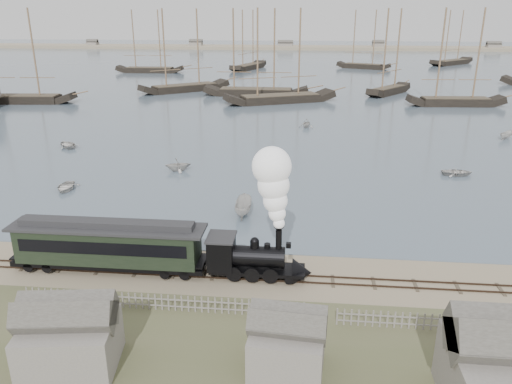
# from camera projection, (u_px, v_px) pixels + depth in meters

# --- Properties ---
(ground) EXTENTS (600.00, 600.00, 0.00)m
(ground) POSITION_uv_depth(u_px,v_px,m) (268.00, 265.00, 39.39)
(ground) COLOR gray
(ground) RESTS_ON ground
(harbor_water) EXTENTS (600.00, 336.00, 0.06)m
(harbor_water) POSITION_uv_depth(u_px,v_px,m) (301.00, 63.00, 198.53)
(harbor_water) COLOR #445662
(harbor_water) RESTS_ON ground
(rail_track) EXTENTS (120.00, 1.80, 0.16)m
(rail_track) POSITION_uv_depth(u_px,v_px,m) (266.00, 277.00, 37.50)
(rail_track) COLOR #37281E
(rail_track) RESTS_ON ground
(picket_fence_west) EXTENTS (19.00, 0.10, 1.20)m
(picket_fence_west) POSITION_uv_depth(u_px,v_px,m) (163.00, 310.00, 33.45)
(picket_fence_west) COLOR slate
(picket_fence_west) RESTS_ON ground
(picket_fence_east) EXTENTS (15.00, 0.10, 1.20)m
(picket_fence_east) POSITION_uv_depth(u_px,v_px,m) (457.00, 332.00, 31.18)
(picket_fence_east) COLOR slate
(picket_fence_east) RESTS_ON ground
(shed_left) EXTENTS (5.00, 4.00, 4.10)m
(shed_left) POSITION_uv_depth(u_px,v_px,m) (74.00, 366.00, 28.16)
(shed_left) COLOR slate
(shed_left) RESTS_ON ground
(shed_mid) EXTENTS (4.00, 3.50, 3.60)m
(shed_mid) POSITION_uv_depth(u_px,v_px,m) (287.00, 369.00, 27.96)
(shed_mid) COLOR slate
(shed_mid) RESTS_ON ground
(far_spit) EXTENTS (500.00, 20.00, 1.80)m
(far_spit) POSITION_uv_depth(u_px,v_px,m) (304.00, 49.00, 273.43)
(far_spit) COLOR tan
(far_spit) RESTS_ON ground
(locomotive) EXTENTS (7.79, 2.91, 9.71)m
(locomotive) POSITION_uv_depth(u_px,v_px,m) (268.00, 223.00, 35.99)
(locomotive) COLOR black
(locomotive) RESTS_ON ground
(passenger_coach) EXTENTS (14.91, 2.88, 3.62)m
(passenger_coach) POSITION_uv_depth(u_px,v_px,m) (108.00, 244.00, 37.88)
(passenger_coach) COLOR black
(passenger_coach) RESTS_ON ground
(beached_dinghy) EXTENTS (3.36, 4.33, 0.83)m
(beached_dinghy) POSITION_uv_depth(u_px,v_px,m) (229.00, 259.00, 39.47)
(beached_dinghy) COLOR beige
(beached_dinghy) RESTS_ON ground
(rowboat_0) EXTENTS (3.92, 3.06, 0.74)m
(rowboat_0) POSITION_uv_depth(u_px,v_px,m) (66.00, 187.00, 55.90)
(rowboat_0) COLOR beige
(rowboat_0) RESTS_ON harbor_water
(rowboat_1) EXTENTS (3.55, 3.84, 1.68)m
(rowboat_1) POSITION_uv_depth(u_px,v_px,m) (178.00, 164.00, 62.48)
(rowboat_1) COLOR beige
(rowboat_1) RESTS_ON harbor_water
(rowboat_2) EXTENTS (4.16, 1.60, 1.60)m
(rowboat_2) POSITION_uv_depth(u_px,v_px,m) (243.00, 208.00, 48.75)
(rowboat_2) COLOR beige
(rowboat_2) RESTS_ON harbor_water
(rowboat_3) EXTENTS (2.73, 3.76, 0.76)m
(rowboat_3) POSITION_uv_depth(u_px,v_px,m) (457.00, 172.00, 60.93)
(rowboat_3) COLOR beige
(rowboat_3) RESTS_ON harbor_water
(rowboat_5) EXTENTS (3.05, 3.10, 1.22)m
(rowboat_5) POSITION_uv_depth(u_px,v_px,m) (506.00, 135.00, 78.44)
(rowboat_5) COLOR beige
(rowboat_5) RESTS_ON harbor_water
(rowboat_6) EXTENTS (4.82, 4.83, 0.82)m
(rowboat_6) POSITION_uv_depth(u_px,v_px,m) (68.00, 144.00, 73.76)
(rowboat_6) COLOR beige
(rowboat_6) RESTS_ON harbor_water
(rowboat_7) EXTENTS (3.41, 3.13, 1.51)m
(rowboat_7) POSITION_uv_depth(u_px,v_px,m) (306.00, 123.00, 86.27)
(rowboat_7) COLOR beige
(rowboat_7) RESTS_ON harbor_water
(schooner_0) EXTENTS (23.24, 7.35, 20.00)m
(schooner_0) POSITION_uv_depth(u_px,v_px,m) (16.00, 56.00, 106.79)
(schooner_0) COLOR black
(schooner_0) RESTS_ON harbor_water
(schooner_1) EXTENTS (21.76, 18.57, 20.00)m
(schooner_1) POSITION_uv_depth(u_px,v_px,m) (183.00, 50.00, 123.05)
(schooner_1) COLOR black
(schooner_1) RESTS_ON harbor_water
(schooner_2) EXTENTS (24.97, 5.99, 20.00)m
(schooner_2) POSITION_uv_depth(u_px,v_px,m) (256.00, 53.00, 116.51)
(schooner_2) COLOR black
(schooner_2) RESTS_ON harbor_water
(schooner_3) EXTENTS (12.98, 16.02, 20.00)m
(schooner_3) POSITION_uv_depth(u_px,v_px,m) (392.00, 52.00, 118.67)
(schooner_3) COLOR black
(schooner_3) RESTS_ON harbor_water
(schooner_4) EXTENTS (20.50, 6.09, 20.00)m
(schooner_4) POSITION_uv_depth(u_px,v_px,m) (461.00, 58.00, 103.43)
(schooner_4) COLOR black
(schooner_4) RESTS_ON harbor_water
(schooner_6) EXTENTS (22.30, 5.70, 20.00)m
(schooner_6) POSITION_uv_depth(u_px,v_px,m) (148.00, 41.00, 162.84)
(schooner_6) COLOR black
(schooner_6) RESTS_ON harbor_water
(schooner_7) EXTENTS (11.76, 22.69, 20.00)m
(schooner_7) POSITION_uv_depth(u_px,v_px,m) (248.00, 40.00, 172.37)
(schooner_7) COLOR black
(schooner_7) RESTS_ON harbor_water
(schooner_8) EXTENTS (19.13, 11.69, 20.00)m
(schooner_8) POSITION_uv_depth(u_px,v_px,m) (365.00, 39.00, 174.48)
(schooner_8) COLOR black
(schooner_8) RESTS_ON harbor_water
(schooner_9) EXTENTS (20.35, 20.32, 20.00)m
(schooner_9) POSITION_uv_depth(u_px,v_px,m) (455.00, 37.00, 188.48)
(schooner_9) COLOR black
(schooner_9) RESTS_ON harbor_water
(schooner_10) EXTENTS (25.25, 15.57, 20.00)m
(schooner_10) POSITION_uv_depth(u_px,v_px,m) (281.00, 56.00, 107.38)
(schooner_10) COLOR black
(schooner_10) RESTS_ON harbor_water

